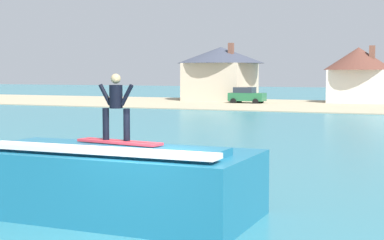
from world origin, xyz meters
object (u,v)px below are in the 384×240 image
Objects in this scene: surfboard at (119,142)px; surfer at (116,103)px; car_near_shore at (247,95)px; house_small_cottage at (358,71)px; wave_crest at (120,181)px; house_with_chimney at (221,70)px.

surfboard is 0.93m from surfer.
car_near_shore is 0.51× the size of house_small_cottage.
house_small_cottage is (-2.08, 56.99, 2.80)m from wave_crest.
surfboard is 0.59× the size of car_near_shore.
house_with_chimney reaches higher than car_near_shore.
house_small_cottage reaches higher than surfer.
house_small_cottage reaches higher than car_near_shore.
surfboard is (0.05, -0.10, 0.98)m from wave_crest.
house_small_cottage is (16.50, -0.04, -0.15)m from house_with_chimney.
car_near_shore is at bearing 104.62° from wave_crest.
house_small_cottage is (-2.01, 57.02, 0.89)m from surfer.
surfboard is 57.15m from house_small_cottage.
house_small_cottage is (11.30, 5.68, 2.70)m from car_near_shore.
house_small_cottage is (-2.13, 57.08, 1.82)m from surfboard.
surfboard is at bearing -28.11° from surfer.
surfer is at bearing -87.98° from house_small_cottage.
wave_crest is 53.02m from car_near_shore.
house_with_chimney is 16.50m from house_small_cottage.
wave_crest is at bearing -87.91° from house_small_cottage.
surfboard is 60.12m from house_with_chimney.
house_with_chimney is (-18.58, 57.03, 2.95)m from wave_crest.
surfer is 0.15× the size of house_with_chimney.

